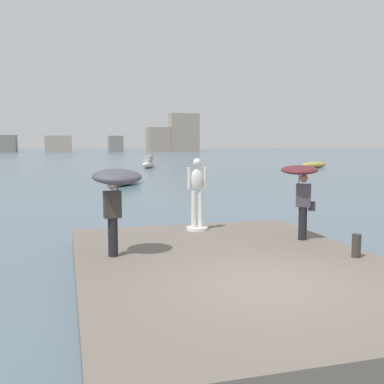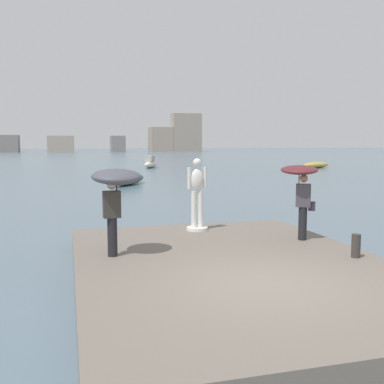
% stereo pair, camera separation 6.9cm
% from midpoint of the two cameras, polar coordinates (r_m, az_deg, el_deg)
% --- Properties ---
extents(ground_plane, '(400.00, 400.00, 0.00)m').
position_cam_midpoint_polar(ground_plane, '(47.56, -11.44, 2.54)').
color(ground_plane, slate).
extents(pier, '(6.65, 9.23, 0.40)m').
position_cam_midpoint_polar(pier, '(9.97, 5.13, -9.80)').
color(pier, '#70665B').
rests_on(pier, ground).
extents(statue_white_figure, '(0.62, 0.62, 2.10)m').
position_cam_midpoint_polar(statue_white_figure, '(13.16, 0.49, -0.52)').
color(statue_white_figure, white).
rests_on(statue_white_figure, pier).
extents(onlooker_left, '(1.18, 1.20, 2.01)m').
position_cam_midpoint_polar(onlooker_left, '(10.24, -9.74, 0.87)').
color(onlooker_left, black).
rests_on(onlooker_left, pier).
extents(onlooker_right, '(1.32, 1.32, 1.99)m').
position_cam_midpoint_polar(onlooker_right, '(12.16, 13.40, 1.13)').
color(onlooker_right, black).
rests_on(onlooker_right, pier).
extents(mooring_bollard, '(0.20, 0.20, 0.53)m').
position_cam_midpoint_polar(mooring_bollard, '(10.79, 19.82, -6.37)').
color(mooring_bollard, '#38332D').
rests_on(mooring_bollard, pier).
extents(boat_far, '(4.56, 3.05, 0.74)m').
position_cam_midpoint_polar(boat_far, '(55.21, 15.08, 3.32)').
color(boat_far, '#B2993D').
rests_on(boat_far, ground).
extents(boat_leftward, '(3.54, 4.54, 0.78)m').
position_cam_midpoint_polar(boat_leftward, '(32.12, -8.34, 1.58)').
color(boat_leftward, '#336B5B').
rests_on(boat_leftward, ground).
extents(boat_rightward, '(2.75, 4.35, 1.43)m').
position_cam_midpoint_polar(boat_rightward, '(53.79, -5.50, 3.62)').
color(boat_rightward, silver).
rests_on(boat_rightward, ground).
extents(distant_skyline, '(76.07, 12.84, 12.79)m').
position_cam_midpoint_polar(distant_skyline, '(151.99, -9.61, 6.64)').
color(distant_skyline, gray).
rests_on(distant_skyline, ground).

